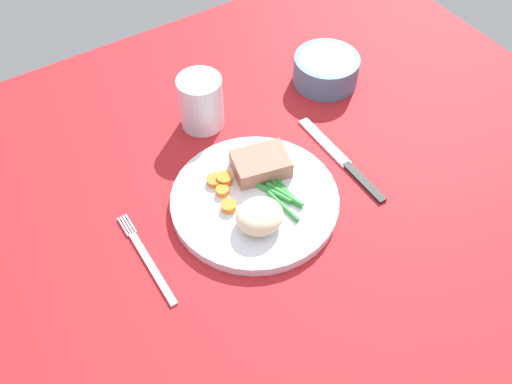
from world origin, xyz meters
The scene contains 10 objects.
dining_table centered at (0.00, 0.00, 1.00)cm, with size 120.00×90.00×2.00cm.
dinner_plate centered at (0.24, -2.56, 2.80)cm, with size 24.58×24.58×1.60cm, color white.
meat_portion centered at (3.56, 1.31, 5.01)cm, with size 8.14×5.89×2.81cm, color #A86B56.
mashed_potatoes centered at (-1.97, -6.99, 5.41)cm, with size 6.79×6.27×3.63cm, color beige.
carrot_slices centered at (-3.23, 1.06, 4.13)cm, with size 4.33×7.67×1.26cm.
green_beans centered at (3.37, -4.56, 3.98)cm, with size 4.36×9.47×0.89cm.
fork centered at (-17.54, -2.82, 2.20)cm, with size 1.44×16.60×0.40cm.
knife centered at (16.13, -2.85, 2.20)cm, with size 1.70×20.50×0.64cm.
water_glass centered at (1.89, 16.55, 5.87)cm, with size 7.20×7.20×9.03cm.
salad_bowl centered at (25.39, 14.18, 4.84)cm, with size 11.38×11.38×5.04cm.
Camera 1 is at (-26.54, -44.74, 66.59)cm, focal length 38.87 mm.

